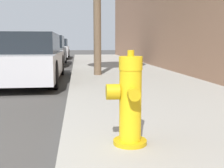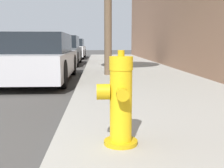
% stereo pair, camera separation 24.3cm
% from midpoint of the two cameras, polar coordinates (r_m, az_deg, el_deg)
% --- Properties ---
extents(fire_hydrant, '(0.36, 0.38, 0.82)m').
position_cam_midpoint_polar(fire_hydrant, '(2.42, 4.50, -3.60)').
color(fire_hydrant, '#C39C11').
rests_on(fire_hydrant, sidewalk_slab).
extents(parked_car_near, '(1.70, 4.59, 1.27)m').
position_cam_midpoint_polar(parked_car_near, '(7.81, -13.60, 5.16)').
color(parked_car_near, '#B7B7BC').
rests_on(parked_car_near, ground_plane).
extents(parked_car_mid, '(1.70, 4.04, 1.36)m').
position_cam_midpoint_polar(parked_car_mid, '(13.64, -9.61, 6.66)').
color(parked_car_mid, '#4C5156').
rests_on(parked_car_mid, ground_plane).
extents(parked_car_far, '(1.83, 4.38, 1.30)m').
position_cam_midpoint_polar(parked_car_far, '(19.32, -7.91, 7.08)').
color(parked_car_far, silver).
rests_on(parked_car_far, ground_plane).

